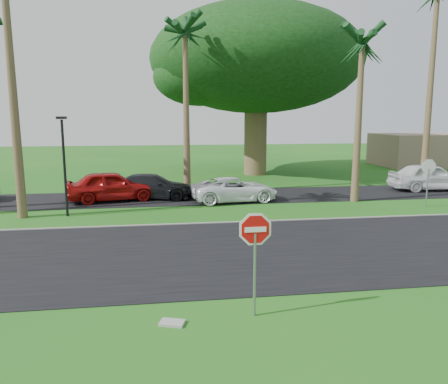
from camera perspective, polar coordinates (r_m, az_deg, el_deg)
name	(u,v)px	position (r m, az deg, el deg)	size (l,w,h in m)	color
ground	(217,272)	(13.38, -0.95, -10.44)	(120.00, 120.00, 0.00)	#1C5A16
road	(209,252)	(15.25, -1.93, -7.83)	(120.00, 8.00, 0.02)	black
parking_strip	(189,197)	(25.42, -4.59, -0.68)	(120.00, 5.00, 0.02)	black
curb	(199,223)	(19.13, -3.30, -4.11)	(120.00, 0.12, 0.06)	gray
stop_sign_near	(255,243)	(10.09, 4.08, -6.67)	(1.05, 0.07, 2.62)	gray
stop_sign_far	(428,173)	(24.72, 25.13, 2.26)	(1.05, 0.07, 2.62)	gray
palm_center	(185,37)	(26.88, -5.10, 19.50)	(5.00, 5.00, 10.50)	brown
palm_right_near	(362,47)	(25.08, 17.61, 17.55)	(5.00, 5.00, 9.50)	brown
canopy_tree	(256,60)	(35.54, 4.25, 16.78)	(16.50, 16.50, 13.12)	brown
streetlight_right	(64,160)	(21.49, -20.16, 3.94)	(0.45, 0.25, 4.64)	black
building_far	(430,150)	(46.30, 25.36, 5.01)	(10.00, 6.00, 3.00)	gray
car_red	(112,186)	(24.89, -14.45, 0.74)	(1.98, 4.91, 1.67)	#9B0D0C
car_dark	(152,187)	(25.17, -9.34, 0.69)	(1.94, 4.77, 1.38)	black
car_minivan	(235,190)	(24.01, 1.42, 0.30)	(2.19, 4.74, 1.32)	white
car_pickup	(430,177)	(30.56, 25.28, 1.78)	(2.01, 5.00, 1.70)	white
utility_slab	(172,323)	(10.37, -6.80, -16.61)	(0.55, 0.35, 0.06)	gray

